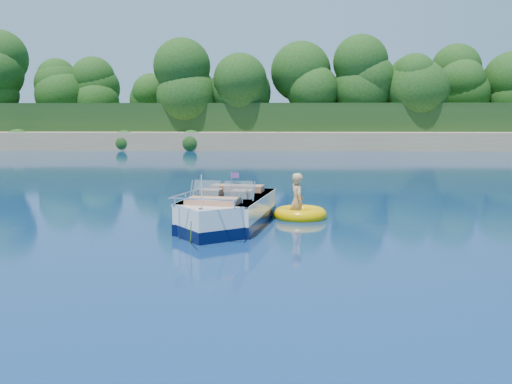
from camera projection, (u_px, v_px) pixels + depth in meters
ground at (290, 238)px, 12.91m from camera, size 160.00×160.00×0.00m
shoreline at (279, 131)px, 75.98m from camera, size 170.00×59.00×6.00m
treeline at (281, 87)px, 52.84m from camera, size 150.00×7.12×8.19m
motorboat at (225, 214)px, 14.13m from camera, size 2.38×5.06×1.70m
tow_tube at (300, 214)px, 15.47m from camera, size 1.63×1.63×0.38m
boy at (297, 218)px, 15.46m from camera, size 0.62×0.94×1.70m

